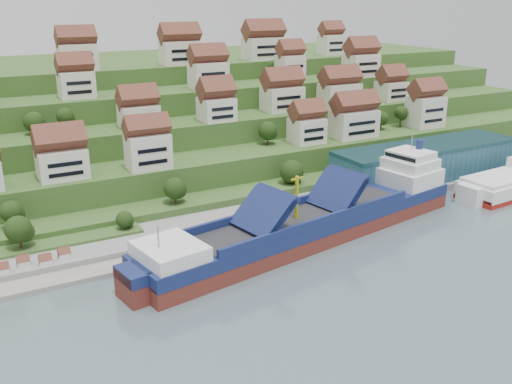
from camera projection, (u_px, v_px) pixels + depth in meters
ground at (312, 236)px, 133.88m from camera, size 300.00×300.00×0.00m
quay at (342, 199)px, 155.04m from camera, size 180.00×14.00×2.20m
pebble_beach at (45, 267)px, 117.41m from camera, size 45.00×20.00×1.00m
hillside at (160, 115)px, 216.42m from camera, size 260.00×128.00×31.00m
hillside_village at (214, 94)px, 178.06m from camera, size 159.49×62.16×28.34m
hillside_trees at (206, 136)px, 161.50m from camera, size 139.66×62.10×30.78m
warehouse at (426, 161)px, 169.21m from camera, size 60.00×15.00×10.00m
flagpole at (349, 185)px, 148.15m from camera, size 1.28×0.16×8.00m
beach_huts at (35, 265)px, 114.94m from camera, size 14.40×3.70×2.20m
cargo_ship at (318, 222)px, 132.51m from camera, size 88.26×28.43×19.47m
second_ship at (512, 183)px, 162.77m from camera, size 34.31×14.74×9.72m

